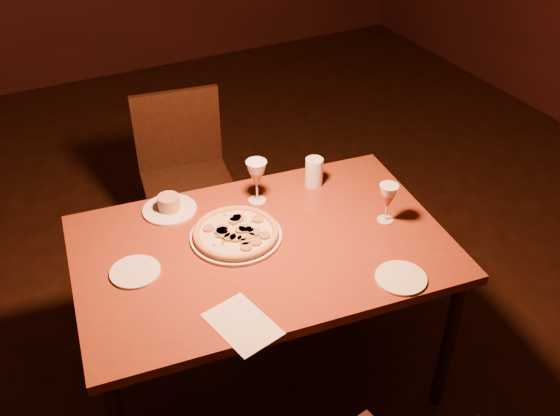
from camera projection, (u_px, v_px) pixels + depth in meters
name	position (u px, v px, depth m)	size (l,w,h in m)	color
floor	(258.00, 393.00, 2.61)	(7.00, 7.00, 0.00)	black
dining_table	(262.00, 258.00, 2.31)	(1.43, 1.01, 0.72)	maroon
chair_far	(186.00, 174.00, 3.07)	(0.48, 0.48, 0.88)	black
pizza_plate	(236.00, 233.00, 2.29)	(0.34, 0.34, 0.04)	silver
ramekin_saucer	(169.00, 206.00, 2.43)	(0.21, 0.21, 0.07)	silver
wine_glass_far	(257.00, 182.00, 2.44)	(0.08, 0.08, 0.18)	#A55A44
wine_glass_right	(387.00, 203.00, 2.35)	(0.07, 0.07, 0.16)	#A55A44
water_tumbler	(314.00, 172.00, 2.56)	(0.07, 0.07, 0.12)	silver
side_plate_left	(135.00, 272.00, 2.14)	(0.17, 0.17, 0.01)	silver
side_plate_near	(401.00, 278.00, 2.12)	(0.18, 0.18, 0.01)	silver
menu_card	(242.00, 324.00, 1.95)	(0.16, 0.24, 0.00)	beige
pendant_light	(257.00, 6.00, 1.76)	(0.12, 0.12, 0.12)	#EF7443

